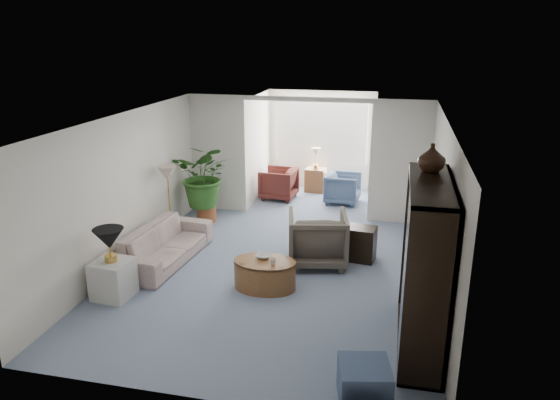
% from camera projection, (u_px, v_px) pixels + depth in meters
% --- Properties ---
extents(floor, '(6.00, 6.00, 0.00)m').
position_uv_depth(floor, '(272.00, 277.00, 8.33)').
color(floor, gray).
rests_on(floor, ground).
extents(sunroom_floor, '(2.60, 2.60, 0.00)m').
position_uv_depth(sunroom_floor, '(313.00, 200.00, 12.14)').
color(sunroom_floor, gray).
rests_on(sunroom_floor, ground).
extents(back_pier_left, '(1.20, 0.12, 2.50)m').
position_uv_depth(back_pier_left, '(218.00, 154.00, 11.13)').
color(back_pier_left, white).
rests_on(back_pier_left, ground).
extents(back_pier_right, '(1.20, 0.12, 2.50)m').
position_uv_depth(back_pier_right, '(400.00, 163.00, 10.33)').
color(back_pier_right, white).
rests_on(back_pier_right, ground).
extents(back_header, '(2.60, 0.12, 0.10)m').
position_uv_depth(back_header, '(307.00, 99.00, 10.37)').
color(back_header, white).
rests_on(back_header, back_pier_left).
extents(window_pane, '(2.20, 0.02, 1.50)m').
position_uv_depth(window_pane, '(322.00, 132.00, 12.71)').
color(window_pane, white).
extents(window_blinds, '(2.20, 0.02, 1.50)m').
position_uv_depth(window_blinds, '(321.00, 132.00, 12.68)').
color(window_blinds, white).
extents(framed_picture, '(0.04, 0.50, 0.40)m').
position_uv_depth(framed_picture, '(443.00, 186.00, 7.20)').
color(framed_picture, beige).
extents(sofa, '(0.97, 2.14, 0.61)m').
position_uv_depth(sofa, '(165.00, 244.00, 8.83)').
color(sofa, beige).
rests_on(sofa, ground).
extents(end_table, '(0.55, 0.55, 0.57)m').
position_uv_depth(end_table, '(113.00, 279.00, 7.62)').
color(end_table, silver).
rests_on(end_table, ground).
extents(table_lamp, '(0.44, 0.44, 0.30)m').
position_uv_depth(table_lamp, '(109.00, 239.00, 7.43)').
color(table_lamp, black).
rests_on(table_lamp, end_table).
extents(floor_lamp, '(0.36, 0.36, 0.28)m').
position_uv_depth(floor_lamp, '(167.00, 173.00, 9.58)').
color(floor_lamp, beige).
rests_on(floor_lamp, ground).
extents(coffee_table, '(0.97, 0.97, 0.45)m').
position_uv_depth(coffee_table, '(265.00, 274.00, 7.91)').
color(coffee_table, brown).
rests_on(coffee_table, ground).
extents(coffee_bowl, '(0.23, 0.23, 0.06)m').
position_uv_depth(coffee_bowl, '(263.00, 256.00, 7.93)').
color(coffee_bowl, beige).
rests_on(coffee_bowl, coffee_table).
extents(coffee_cup, '(0.10, 0.10, 0.09)m').
position_uv_depth(coffee_cup, '(273.00, 262.00, 7.70)').
color(coffee_cup, beige).
rests_on(coffee_cup, coffee_table).
extents(wingback_chair, '(1.13, 1.15, 0.89)m').
position_uv_depth(wingback_chair, '(317.00, 238.00, 8.70)').
color(wingback_chair, '#574F45').
rests_on(wingback_chair, ground).
extents(side_table_dark, '(0.54, 0.46, 0.59)m').
position_uv_depth(side_table_dark, '(361.00, 244.00, 8.88)').
color(side_table_dark, black).
rests_on(side_table_dark, ground).
extents(entertainment_cabinet, '(0.50, 1.88, 2.09)m').
position_uv_depth(entertainment_cabinet, '(425.00, 267.00, 6.24)').
color(entertainment_cabinet, black).
rests_on(entertainment_cabinet, ground).
extents(cabinet_urn, '(0.33, 0.33, 0.35)m').
position_uv_depth(cabinet_urn, '(432.00, 158.00, 6.33)').
color(cabinet_urn, '#331C11').
rests_on(cabinet_urn, entertainment_cabinet).
extents(ottoman, '(0.62, 0.62, 0.42)m').
position_uv_depth(ottoman, '(364.00, 383.00, 5.48)').
color(ottoman, '#4D5E85').
rests_on(ottoman, ground).
extents(plant_pot, '(0.40, 0.40, 0.32)m').
position_uv_depth(plant_pot, '(206.00, 214.00, 10.75)').
color(plant_pot, brown).
rests_on(plant_pot, ground).
extents(house_plant, '(1.18, 1.02, 1.31)m').
position_uv_depth(house_plant, '(205.00, 175.00, 10.50)').
color(house_plant, '#2A5B1F').
rests_on(house_plant, plant_pot).
extents(sunroom_chair_blue, '(0.81, 0.79, 0.69)m').
position_uv_depth(sunroom_chair_blue, '(343.00, 188.00, 11.85)').
color(sunroom_chair_blue, '#4D5E85').
rests_on(sunroom_chair_blue, ground).
extents(sunroom_chair_maroon, '(0.85, 0.83, 0.72)m').
position_uv_depth(sunroom_chair_maroon, '(279.00, 184.00, 12.16)').
color(sunroom_chair_maroon, '#59241E').
rests_on(sunroom_chair_maroon, ground).
extents(sunroom_table, '(0.50, 0.40, 0.57)m').
position_uv_depth(sunroom_table, '(315.00, 180.00, 12.72)').
color(sunroom_table, brown).
rests_on(sunroom_table, ground).
extents(shelf_clutter, '(0.30, 1.17, 1.06)m').
position_uv_depth(shelf_clutter, '(421.00, 264.00, 6.21)').
color(shelf_clutter, '#514F4C').
rests_on(shelf_clutter, entertainment_cabinet).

